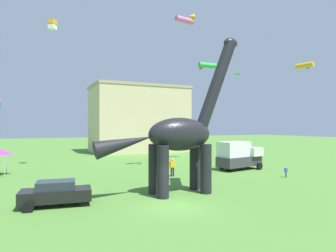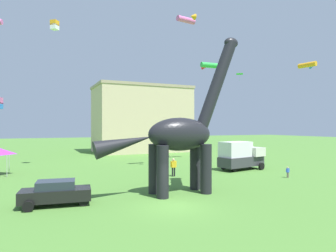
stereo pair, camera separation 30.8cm
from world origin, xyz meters
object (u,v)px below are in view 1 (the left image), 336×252
(parked_sedan_left, at_px, (56,193))
(dinosaur_sculpture, at_px, (179,134))
(kite_near_high, at_px, (52,24))
(person_vendor_side, at_px, (172,165))
(kite_mid_right, at_px, (206,66))
(kite_drifting, at_px, (186,19))
(parked_box_truck, at_px, (239,155))
(kite_mid_left, at_px, (306,66))
(person_near_flyer, at_px, (286,171))
(kite_far_left, at_px, (237,74))

(parked_sedan_left, bearing_deg, dinosaur_sculpture, 5.96)
(kite_near_high, bearing_deg, dinosaur_sculpture, -65.89)
(person_vendor_side, height_order, kite_mid_right, kite_mid_right)
(dinosaur_sculpture, bearing_deg, person_vendor_side, 59.79)
(person_vendor_side, height_order, kite_drifting, kite_drifting)
(dinosaur_sculpture, height_order, kite_mid_right, kite_mid_right)
(kite_drifting, bearing_deg, kite_mid_right, 45.26)
(parked_box_truck, height_order, kite_mid_left, kite_mid_left)
(parked_box_truck, bearing_deg, parked_sedan_left, -170.89)
(person_vendor_side, xyz_separation_m, kite_mid_left, (17.22, -1.16, 11.15))
(person_near_flyer, height_order, kite_mid_right, kite_mid_right)
(kite_drifting, height_order, kite_mid_left, kite_drifting)
(kite_mid_right, height_order, kite_near_high, kite_near_high)
(parked_box_truck, distance_m, person_near_flyer, 6.25)
(parked_sedan_left, bearing_deg, person_near_flyer, 11.43)
(kite_mid_right, distance_m, kite_far_left, 4.85)
(person_near_flyer, xyz_separation_m, kite_mid_right, (1.02, 15.85, 13.21))
(kite_far_left, bearing_deg, parked_box_truck, -127.40)
(person_vendor_side, distance_m, kite_mid_right, 19.76)
(person_vendor_side, relative_size, kite_far_left, 1.51)
(dinosaur_sculpture, bearing_deg, kite_near_high, 105.87)
(parked_sedan_left, bearing_deg, kite_mid_left, 18.43)
(kite_drifting, xyz_separation_m, kite_mid_left, (14.06, -4.19, -4.77))
(kite_near_high, height_order, kite_mid_left, kite_near_high)
(person_vendor_side, bearing_deg, kite_far_left, -16.31)
(dinosaur_sculpture, xyz_separation_m, kite_near_high, (-7.64, 17.08, 12.33))
(person_near_flyer, distance_m, kite_mid_left, 14.42)
(kite_drifting, distance_m, kite_mid_right, 11.16)
(parked_box_truck, bearing_deg, person_near_flyer, -93.77)
(kite_far_left, bearing_deg, kite_mid_left, -78.73)
(kite_drifting, height_order, kite_far_left, kite_drifting)
(dinosaur_sculpture, distance_m, person_vendor_side, 8.11)
(person_vendor_side, height_order, kite_mid_left, kite_mid_left)
(person_near_flyer, relative_size, kite_mid_right, 0.39)
(person_vendor_side, xyz_separation_m, kite_near_high, (-10.42, 10.20, 15.60))
(parked_box_truck, bearing_deg, person_vendor_side, 174.33)
(dinosaur_sculpture, height_order, kite_drifting, kite_drifting)
(kite_drifting, height_order, kite_mid_right, kite_drifting)
(person_near_flyer, height_order, kite_far_left, kite_far_left)
(parked_box_truck, xyz_separation_m, kite_far_left, (6.32, 8.26, 11.06))
(kite_mid_left, bearing_deg, parked_box_truck, 166.21)
(parked_sedan_left, bearing_deg, kite_near_high, 94.66)
(parked_box_truck, xyz_separation_m, kite_mid_left, (8.37, -2.06, 10.58))
(parked_box_truck, bearing_deg, dinosaur_sculpture, -157.67)
(kite_far_left, bearing_deg, parked_sedan_left, -149.14)
(kite_drifting, relative_size, kite_mid_right, 0.86)
(dinosaur_sculpture, relative_size, person_vendor_side, 6.75)
(kite_mid_left, bearing_deg, dinosaur_sculpture, -164.06)
(person_vendor_side, bearing_deg, kite_drifting, -3.63)
(person_near_flyer, distance_m, kite_mid_right, 20.66)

